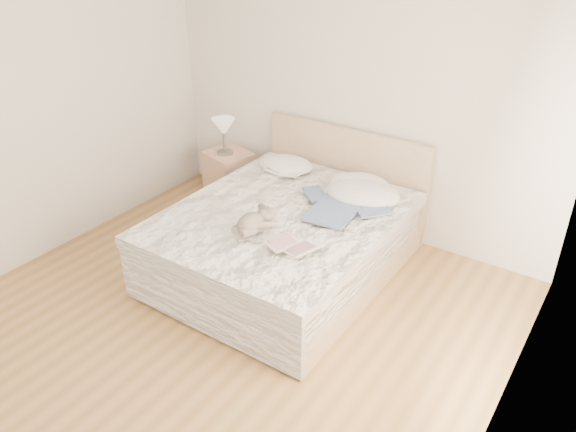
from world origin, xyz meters
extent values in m
cube|color=brown|center=(0.00, 0.00, 0.00)|extent=(4.00, 4.50, 0.00)
cube|color=beige|center=(0.00, 2.25, 1.35)|extent=(4.00, 0.02, 2.70)
cube|color=beige|center=(2.00, 0.00, 1.35)|extent=(0.02, 4.50, 2.70)
cube|color=white|center=(1.99, 0.30, 1.45)|extent=(0.02, 1.30, 1.10)
cube|color=tan|center=(0.00, 1.15, 0.10)|extent=(1.68, 2.08, 0.20)
cube|color=white|center=(0.00, 1.15, 0.35)|extent=(1.60, 2.00, 0.30)
cube|color=white|center=(0.00, 1.10, 0.54)|extent=(1.72, 2.05, 0.10)
cube|color=tan|center=(0.00, 2.19, 0.50)|extent=(1.70, 0.06, 1.00)
cube|color=tan|center=(-1.25, 1.92, 0.28)|extent=(0.54, 0.51, 0.56)
cylinder|color=#4A453F|center=(-1.26, 1.89, 0.57)|extent=(0.17, 0.17, 0.02)
cylinder|color=#433D39|center=(-1.26, 1.89, 0.70)|extent=(0.03, 0.03, 0.24)
cone|color=silver|center=(-1.26, 1.89, 0.85)|extent=(0.24, 0.24, 0.17)
ellipsoid|color=white|center=(-0.47, 1.85, 0.64)|extent=(0.60, 0.47, 0.16)
ellipsoid|color=white|center=(0.32, 1.87, 0.64)|extent=(0.63, 0.52, 0.16)
ellipsoid|color=white|center=(0.43, 1.71, 0.64)|extent=(0.72, 0.57, 0.19)
cube|color=white|center=(-0.41, 1.75, 0.63)|extent=(0.38, 0.28, 0.03)
cube|color=beige|center=(0.39, 0.67, 0.63)|extent=(0.39, 0.32, 0.02)
camera|label=1|loc=(2.32, -2.24, 2.83)|focal=35.00mm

